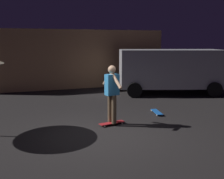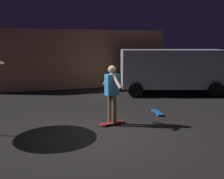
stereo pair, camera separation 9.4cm
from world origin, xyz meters
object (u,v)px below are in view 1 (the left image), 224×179
at_px(skateboard_spare, 157,112).
at_px(parked_van, 170,69).
at_px(skater, 112,90).
at_px(skateboard_ridden, 112,123).

bearing_deg(skateboard_spare, parked_van, 52.72).
distance_m(skateboard_spare, skater, 2.21).
bearing_deg(skateboard_ridden, skater, 0.00).
xyz_separation_m(parked_van, skater, (-4.23, -3.81, -0.12)).
height_order(parked_van, skateboard_ridden, parked_van).
relative_size(parked_van, skater, 2.97).
distance_m(parked_van, skateboard_spare, 4.08).
height_order(parked_van, skater, parked_van).
distance_m(parked_van, skateboard_ridden, 5.80).
distance_m(skateboard_ridden, skateboard_spare, 1.98).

